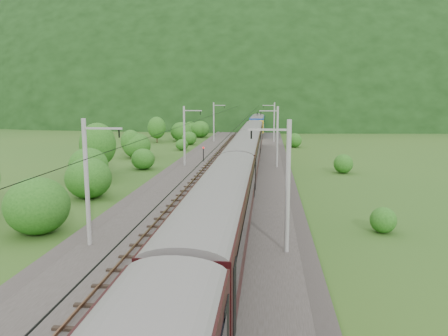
# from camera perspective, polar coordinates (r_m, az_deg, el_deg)

# --- Properties ---
(ground) EXTENTS (600.00, 600.00, 0.00)m
(ground) POSITION_cam_1_polar(r_m,az_deg,el_deg) (27.81, -4.99, -10.93)
(ground) COLOR #234D18
(ground) RESTS_ON ground
(railbed) EXTENTS (14.00, 220.00, 0.30)m
(railbed) POSITION_cam_1_polar(r_m,az_deg,el_deg) (37.18, -2.12, -5.39)
(railbed) COLOR #38332D
(railbed) RESTS_ON ground
(track_left) EXTENTS (2.40, 220.00, 0.27)m
(track_left) POSITION_cam_1_polar(r_m,az_deg,el_deg) (37.52, -5.77, -4.95)
(track_left) COLOR brown
(track_left) RESTS_ON railbed
(track_right) EXTENTS (2.40, 220.00, 0.27)m
(track_right) POSITION_cam_1_polar(r_m,az_deg,el_deg) (36.88, 1.58, -5.16)
(track_right) COLOR brown
(track_right) RESTS_ON railbed
(catenary_left) EXTENTS (2.54, 192.28, 8.00)m
(catenary_left) POSITION_cam_1_polar(r_m,az_deg,el_deg) (58.88, -5.13, 4.37)
(catenary_left) COLOR gray
(catenary_left) RESTS_ON railbed
(catenary_right) EXTENTS (2.54, 192.28, 8.00)m
(catenary_right) POSITION_cam_1_polar(r_m,az_deg,el_deg) (57.84, 6.90, 4.25)
(catenary_right) COLOR gray
(catenary_right) RESTS_ON railbed
(overhead_wires) EXTENTS (4.83, 198.00, 0.03)m
(overhead_wires) POSITION_cam_1_polar(r_m,az_deg,el_deg) (36.04, -2.19, 5.35)
(overhead_wires) COLOR black
(overhead_wires) RESTS_ON ground
(mountain_main) EXTENTS (504.00, 360.00, 244.00)m
(mountain_main) POSITION_cam_1_polar(r_m,az_deg,el_deg) (285.81, 4.80, 7.47)
(mountain_main) COLOR black
(mountain_main) RESTS_ON ground
(mountain_ridge) EXTENTS (336.00, 280.00, 132.00)m
(mountain_ridge) POSITION_cam_1_polar(r_m,az_deg,el_deg) (348.89, -15.37, 7.52)
(mountain_ridge) COLOR black
(mountain_ridge) RESTS_ON ground
(train) EXTENTS (3.18, 150.60, 5.53)m
(train) POSITION_cam_1_polar(r_m,az_deg,el_deg) (36.46, 1.64, 0.07)
(train) COLOR black
(train) RESTS_ON ground
(hazard_post_near) EXTENTS (0.14, 0.14, 1.35)m
(hazard_post_near) POSITION_cam_1_polar(r_m,az_deg,el_deg) (58.45, 0.80, 0.89)
(hazard_post_near) COLOR red
(hazard_post_near) RESTS_ON railbed
(hazard_post_far) EXTENTS (0.14, 0.14, 1.36)m
(hazard_post_far) POSITION_cam_1_polar(r_m,az_deg,el_deg) (80.21, 2.48, 3.22)
(hazard_post_far) COLOR red
(hazard_post_far) RESTS_ON railbed
(signal) EXTENTS (0.23, 0.23, 2.09)m
(signal) POSITION_cam_1_polar(r_m,az_deg,el_deg) (62.77, -2.71, 1.98)
(signal) COLOR black
(signal) RESTS_ON railbed
(vegetation_left) EXTENTS (13.98, 148.00, 6.81)m
(vegetation_left) POSITION_cam_1_polar(r_m,az_deg,el_deg) (46.93, -19.21, 0.15)
(vegetation_left) COLOR #1E4F15
(vegetation_left) RESTS_ON ground
(vegetation_right) EXTENTS (7.68, 100.81, 2.85)m
(vegetation_right) POSITION_cam_1_polar(r_m,az_deg,el_deg) (28.43, 17.49, -8.31)
(vegetation_right) COLOR #1E4F15
(vegetation_right) RESTS_ON ground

